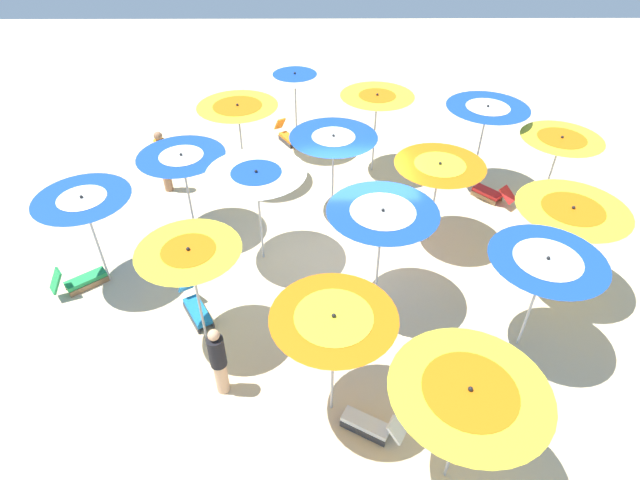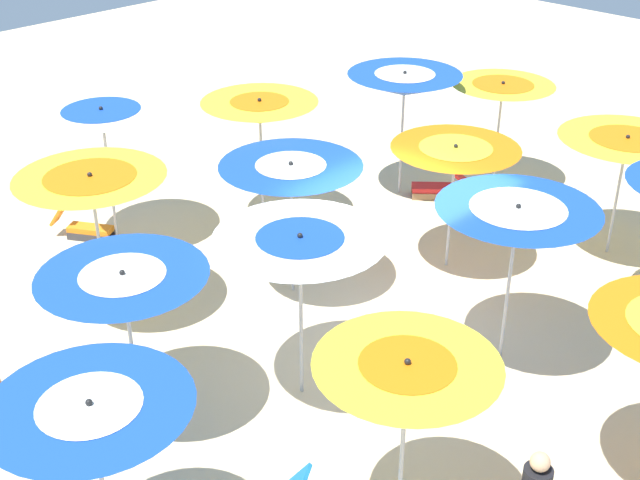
{
  "view_description": "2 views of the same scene",
  "coord_description": "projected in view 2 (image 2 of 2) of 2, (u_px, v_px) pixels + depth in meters",
  "views": [
    {
      "loc": [
        -0.84,
        -9.77,
        8.16
      ],
      "look_at": [
        -0.78,
        -0.97,
        1.15
      ],
      "focal_mm": 28.77,
      "sensor_mm": 36.0,
      "label": 1
    },
    {
      "loc": [
        -8.59,
        -6.87,
        7.42
      ],
      "look_at": [
        -0.09,
        1.52,
        0.91
      ],
      "focal_mm": 47.72,
      "sensor_mm": 36.0,
      "label": 2
    }
  ],
  "objects": [
    {
      "name": "beach_umbrella_1",
      "position": [
        91.0,
        187.0,
        12.27
      ],
      "size": [
        2.21,
        2.21,
        2.45
      ],
      "color": "#B2B2B7",
      "rests_on": "ground"
    },
    {
      "name": "ground",
      "position": [
        394.0,
        324.0,
        13.17
      ],
      "size": [
        40.81,
        40.81,
        0.04
      ],
      "primitive_type": "cube",
      "color": "beige"
    },
    {
      "name": "beach_umbrella_7",
      "position": [
        407.0,
        379.0,
        8.5
      ],
      "size": [
        1.92,
        1.92,
        2.39
      ],
      "color": "#B2B2B7",
      "rests_on": "ground"
    },
    {
      "name": "beach_umbrella_10",
      "position": [
        516.0,
        222.0,
        11.36
      ],
      "size": [
        2.22,
        2.22,
        2.47
      ],
      "color": "#B2B2B7",
      "rests_on": "ground"
    },
    {
      "name": "beach_umbrella_9",
      "position": [
        455.0,
        158.0,
        13.76
      ],
      "size": [
        2.11,
        2.11,
        2.25
      ],
      "color": "#B2B2B7",
      "rests_on": "ground"
    },
    {
      "name": "lounger_0",
      "position": [
        100.0,
        281.0,
        13.88
      ],
      "size": [
        1.0,
        1.11,
        0.53
      ],
      "rotation": [
        0.0,
        0.0,
        4.01
      ],
      "color": "olive",
      "rests_on": "ground"
    },
    {
      "name": "beach_umbrella_0",
      "position": [
        102.0,
        121.0,
        14.41
      ],
      "size": [
        2.16,
        2.16,
        2.56
      ],
      "color": "#B2B2B7",
      "rests_on": "ground"
    },
    {
      "name": "beach_umbrella_8",
      "position": [
        404.0,
        84.0,
        16.23
      ],
      "size": [
        2.2,
        2.2,
        2.54
      ],
      "color": "#B2B2B7",
      "rests_on": "ground"
    },
    {
      "name": "lounger_3",
      "position": [
        84.0,
        227.0,
        15.49
      ],
      "size": [
        0.86,
        1.13,
        0.7
      ],
      "rotation": [
        0.0,
        0.0,
        5.27
      ],
      "color": "#333338",
      "rests_on": "ground"
    },
    {
      "name": "beach_umbrella_2",
      "position": [
        124.0,
        285.0,
        10.23
      ],
      "size": [
        2.1,
        2.1,
        2.26
      ],
      "color": "#B2B2B7",
      "rests_on": "ground"
    },
    {
      "name": "lounger_1",
      "position": [
        438.0,
        187.0,
        17.02
      ],
      "size": [
        1.09,
        1.15,
        0.56
      ],
      "rotation": [
        0.0,
        0.0,
        8.59
      ],
      "color": "olive",
      "rests_on": "ground"
    },
    {
      "name": "beach_umbrella_12",
      "position": [
        502.0,
        91.0,
        16.65
      ],
      "size": [
        2.04,
        2.04,
        2.22
      ],
      "color": "#B2B2B7",
      "rests_on": "ground"
    },
    {
      "name": "beach_umbrella_3",
      "position": [
        91.0,
        417.0,
        7.98
      ],
      "size": [
        1.99,
        1.99,
        2.35
      ],
      "color": "#B2B2B7",
      "rests_on": "ground"
    },
    {
      "name": "beach_umbrella_13",
      "position": [
        626.0,
        149.0,
        14.19
      ],
      "size": [
        2.29,
        2.29,
        2.22
      ],
      "color": "#B2B2B7",
      "rests_on": "ground"
    },
    {
      "name": "beach_umbrella_6",
      "position": [
        300.0,
        251.0,
        10.65
      ],
      "size": [
        2.22,
        2.22,
        2.46
      ],
      "color": "#B2B2B7",
      "rests_on": "ground"
    },
    {
      "name": "beach_umbrella_4",
      "position": [
        260.0,
        112.0,
        15.09
      ],
      "size": [
        2.1,
        2.1,
        2.46
      ],
      "color": "#B2B2B7",
      "rests_on": "ground"
    },
    {
      "name": "beach_umbrella_5",
      "position": [
        291.0,
        175.0,
        13.02
      ],
      "size": [
        2.23,
        2.23,
        2.29
      ],
      "color": "#B2B2B7",
      "rests_on": "ground"
    }
  ]
}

